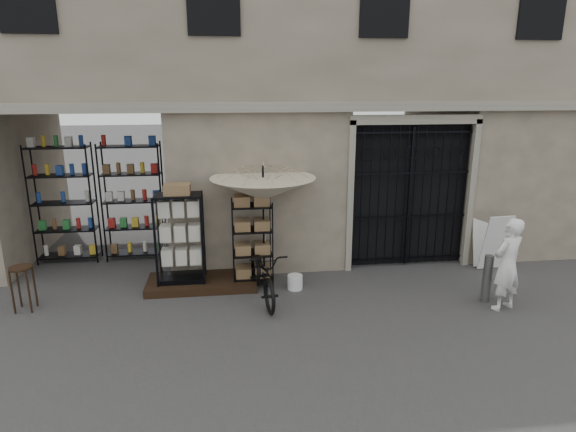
{
  "coord_description": "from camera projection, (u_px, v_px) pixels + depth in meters",
  "views": [
    {
      "loc": [
        -1.86,
        -6.9,
        3.65
      ],
      "look_at": [
        -0.8,
        1.4,
        1.35
      ],
      "focal_mm": 30.0,
      "sensor_mm": 36.0,
      "label": 1
    }
  ],
  "objects": [
    {
      "name": "ground",
      "position": [
        348.0,
        317.0,
        7.79
      ],
      "size": [
        80.0,
        80.0,
        0.0
      ],
      "primitive_type": "plane",
      "color": "black",
      "rests_on": "ground"
    },
    {
      "name": "main_building",
      "position": [
        309.0,
        44.0,
        10.43
      ],
      "size": [
        14.0,
        4.0,
        9.0
      ],
      "primitive_type": "cube",
      "color": "gray",
      "rests_on": "ground"
    },
    {
      "name": "shop_recess",
      "position": [
        94.0,
        196.0,
        9.52
      ],
      "size": [
        3.0,
        1.7,
        3.0
      ],
      "primitive_type": "cube",
      "color": "black",
      "rests_on": "ground"
    },
    {
      "name": "shop_shelving",
      "position": [
        99.0,
        203.0,
        10.06
      ],
      "size": [
        2.7,
        0.5,
        2.5
      ],
      "primitive_type": "cube",
      "color": "black",
      "rests_on": "ground"
    },
    {
      "name": "iron_gate",
      "position": [
        407.0,
        193.0,
        9.79
      ],
      "size": [
        2.5,
        0.21,
        3.0
      ],
      "color": "black",
      "rests_on": "ground"
    },
    {
      "name": "step_platform",
      "position": [
        202.0,
        283.0,
        8.96
      ],
      "size": [
        2.0,
        0.9,
        0.15
      ],
      "primitive_type": "cube",
      "color": "black",
      "rests_on": "ground"
    },
    {
      "name": "display_cabinet",
      "position": [
        180.0,
        243.0,
        8.7
      ],
      "size": [
        0.92,
        0.71,
        1.76
      ],
      "rotation": [
        0.0,
        0.0,
        -0.28
      ],
      "color": "black",
      "rests_on": "step_platform"
    },
    {
      "name": "wire_rack",
      "position": [
        252.0,
        244.0,
        8.9
      ],
      "size": [
        0.85,
        0.74,
        1.62
      ],
      "rotation": [
        0.0,
        0.0,
        -0.39
      ],
      "color": "black",
      "rests_on": "ground"
    },
    {
      "name": "market_umbrella",
      "position": [
        263.0,
        183.0,
        8.61
      ],
      "size": [
        2.17,
        2.19,
        2.7
      ],
      "rotation": [
        0.0,
        0.0,
        -0.39
      ],
      "color": "black",
      "rests_on": "ground"
    },
    {
      "name": "white_bucket",
      "position": [
        295.0,
        282.0,
        8.84
      ],
      "size": [
        0.36,
        0.36,
        0.27
      ],
      "primitive_type": "cylinder",
      "rotation": [
        0.0,
        0.0,
        0.39
      ],
      "color": "silver",
      "rests_on": "ground"
    },
    {
      "name": "bicycle",
      "position": [
        263.0,
        298.0,
        8.48
      ],
      "size": [
        0.75,
        1.02,
        1.8
      ],
      "primitive_type": "imported",
      "rotation": [
        0.0,
        0.0,
        0.14
      ],
      "color": "black",
      "rests_on": "ground"
    },
    {
      "name": "wooden_stool",
      "position": [
        23.0,
        287.0,
        7.95
      ],
      "size": [
        0.4,
        0.4,
        0.77
      ],
      "rotation": [
        0.0,
        0.0,
        0.12
      ],
      "color": "black",
      "rests_on": "ground"
    },
    {
      "name": "steel_bollard",
      "position": [
        487.0,
        279.0,
        8.26
      ],
      "size": [
        0.16,
        0.16,
        0.84
      ],
      "primitive_type": "cylinder",
      "rotation": [
        0.0,
        0.0,
        -0.06
      ],
      "color": "slate",
      "rests_on": "ground"
    },
    {
      "name": "shopkeeper",
      "position": [
        502.0,
        308.0,
        8.11
      ],
      "size": [
        1.11,
        1.68,
        0.38
      ],
      "primitive_type": "imported",
      "rotation": [
        0.0,
        0.0,
        3.51
      ],
      "color": "silver",
      "rests_on": "ground"
    },
    {
      "name": "easel_sign",
      "position": [
        490.0,
        240.0,
        9.74
      ],
      "size": [
        0.6,
        0.67,
        1.16
      ],
      "rotation": [
        0.0,
        0.0,
        0.08
      ],
      "color": "silver",
      "rests_on": "ground"
    }
  ]
}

